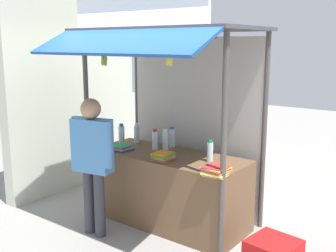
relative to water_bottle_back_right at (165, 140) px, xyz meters
name	(u,v)px	position (x,y,z in m)	size (l,w,h in m)	color
ground_plane	(168,221)	(0.15, -0.14, -0.99)	(20.00, 20.00, 0.00)	gray
stall_counter	(168,189)	(0.15, -0.14, -0.56)	(1.94, 0.78, 0.86)	brown
stall_structure	(176,88)	(0.15, 0.01, 0.66)	(2.14, 1.69, 2.69)	#4C4742
water_bottle_back_right	(165,140)	(0.00, 0.00, 0.00)	(0.08, 0.08, 0.27)	silver
water_bottle_front_right	(172,138)	(-0.03, 0.18, 0.00)	(0.07, 0.07, 0.27)	silver
water_bottle_far_right	(210,152)	(0.71, -0.10, -0.01)	(0.07, 0.07, 0.25)	silver
water_bottle_center	(137,134)	(-0.55, 0.09, 0.00)	(0.07, 0.07, 0.27)	silver
water_bottle_mid_right	(122,135)	(-0.64, -0.11, 0.01)	(0.08, 0.08, 0.28)	silver
water_bottle_mid_left	(155,140)	(-0.13, -0.05, 0.00)	(0.07, 0.07, 0.26)	silver
magazine_stack_far_left	(122,147)	(-0.44, -0.31, -0.10)	(0.24, 0.26, 0.06)	blue
magazine_stack_rear_center	(216,171)	(1.01, -0.47, -0.08)	(0.27, 0.27, 0.09)	yellow
magazine_stack_back_left	(163,156)	(0.23, -0.34, -0.09)	(0.22, 0.26, 0.08)	orange
banana_bunch_inner_left	(169,58)	(0.53, -0.63, 1.04)	(0.10, 0.10, 0.26)	#332D23
banana_bunch_rightmost	(104,60)	(-0.38, -0.63, 1.00)	(0.08, 0.09, 0.29)	#332D23
vendor_person	(92,154)	(-0.33, -0.91, -0.03)	(0.60, 0.28, 1.59)	#383842
neighbour_wall	(74,82)	(-1.86, 0.16, 0.60)	(0.20, 2.40, 3.19)	beige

